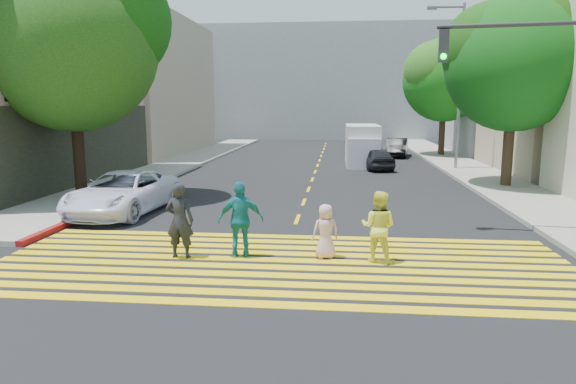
# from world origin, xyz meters

# --- Properties ---
(ground) EXTENTS (120.00, 120.00, 0.00)m
(ground) POSITION_xyz_m (0.00, 0.00, 0.00)
(ground) COLOR black
(sidewalk_left) EXTENTS (3.00, 40.00, 0.15)m
(sidewalk_left) POSITION_xyz_m (-8.50, 22.00, 0.07)
(sidewalk_left) COLOR gray
(sidewalk_left) RESTS_ON ground
(sidewalk_right) EXTENTS (3.00, 60.00, 0.15)m
(sidewalk_right) POSITION_xyz_m (8.50, 15.00, 0.07)
(sidewalk_right) COLOR gray
(sidewalk_right) RESTS_ON ground
(curb_red) EXTENTS (0.20, 8.00, 0.16)m
(curb_red) POSITION_xyz_m (-6.90, 6.00, 0.08)
(curb_red) COLOR maroon
(curb_red) RESTS_ON ground
(crosswalk) EXTENTS (13.40, 5.30, 0.01)m
(crosswalk) POSITION_xyz_m (0.00, 1.28, 0.01)
(crosswalk) COLOR yellow
(crosswalk) RESTS_ON ground
(lane_line) EXTENTS (0.12, 34.40, 0.01)m
(lane_line) POSITION_xyz_m (0.00, 22.50, 0.01)
(lane_line) COLOR yellow
(lane_line) RESTS_ON ground
(building_left_tan) EXTENTS (12.00, 16.00, 10.00)m
(building_left_tan) POSITION_xyz_m (-16.00, 28.00, 5.00)
(building_left_tan) COLOR tan
(building_left_tan) RESTS_ON ground
(building_right_grey) EXTENTS (10.00, 10.00, 10.00)m
(building_right_grey) POSITION_xyz_m (15.00, 30.00, 5.00)
(building_right_grey) COLOR gray
(building_right_grey) RESTS_ON ground
(backdrop_block) EXTENTS (30.00, 8.00, 12.00)m
(backdrop_block) POSITION_xyz_m (0.00, 48.00, 6.00)
(backdrop_block) COLOR gray
(backdrop_block) RESTS_ON ground
(tree_left) EXTENTS (7.61, 7.34, 9.08)m
(tree_left) POSITION_xyz_m (-8.47, 8.53, 6.12)
(tree_left) COLOR black
(tree_left) RESTS_ON ground
(tree_right_near) EXTENTS (7.32, 7.00, 8.39)m
(tree_right_near) POSITION_xyz_m (8.73, 13.17, 5.68)
(tree_right_near) COLOR #2E2415
(tree_right_near) RESTS_ON ground
(tree_right_far) EXTENTS (7.60, 7.60, 8.41)m
(tree_right_far) POSITION_xyz_m (8.59, 27.43, 5.68)
(tree_right_far) COLOR black
(tree_right_far) RESTS_ON ground
(pedestrian_man) EXTENTS (0.68, 0.45, 1.83)m
(pedestrian_man) POSITION_xyz_m (-2.44, 1.52, 0.92)
(pedestrian_man) COLOR black
(pedestrian_man) RESTS_ON ground
(pedestrian_woman) EXTENTS (0.97, 0.85, 1.69)m
(pedestrian_woman) POSITION_xyz_m (2.24, 1.65, 0.84)
(pedestrian_woman) COLOR #F3F54C
(pedestrian_woman) RESTS_ON ground
(pedestrian_child) EXTENTS (0.74, 0.59, 1.32)m
(pedestrian_child) POSITION_xyz_m (1.01, 1.84, 0.66)
(pedestrian_child) COLOR #D29FAE
(pedestrian_child) RESTS_ON ground
(pedestrian_extra) EXTENTS (1.15, 0.67, 1.84)m
(pedestrian_extra) POSITION_xyz_m (-1.01, 1.74, 0.92)
(pedestrian_extra) COLOR #17767E
(pedestrian_extra) RESTS_ON ground
(white_sedan) EXTENTS (2.76, 5.26, 1.41)m
(white_sedan) POSITION_xyz_m (-5.95, 6.37, 0.71)
(white_sedan) COLOR white
(white_sedan) RESTS_ON ground
(dark_car_near) EXTENTS (2.06, 3.86, 1.25)m
(dark_car_near) POSITION_xyz_m (3.43, 19.46, 0.62)
(dark_car_near) COLOR black
(dark_car_near) RESTS_ON ground
(silver_car) EXTENTS (2.25, 5.11, 1.46)m
(silver_car) POSITION_xyz_m (3.52, 30.32, 0.73)
(silver_car) COLOR #A8ABB1
(silver_car) RESTS_ON ground
(dark_car_parked) EXTENTS (2.02, 4.16, 1.31)m
(dark_car_parked) POSITION_xyz_m (5.38, 27.02, 0.66)
(dark_car_parked) COLOR black
(dark_car_parked) RESTS_ON ground
(white_van) EXTENTS (1.99, 5.18, 2.44)m
(white_van) POSITION_xyz_m (2.69, 21.51, 1.16)
(white_van) COLOR silver
(white_van) RESTS_ON ground
(traffic_signal) EXTENTS (4.19, 0.70, 6.16)m
(traffic_signal) POSITION_xyz_m (6.88, 4.58, 3.99)
(traffic_signal) COLOR black
(traffic_signal) RESTS_ON ground
(street_lamp) EXTENTS (2.04, 0.28, 9.01)m
(street_lamp) POSITION_xyz_m (7.63, 19.31, 5.17)
(street_lamp) COLOR gray
(street_lamp) RESTS_ON ground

